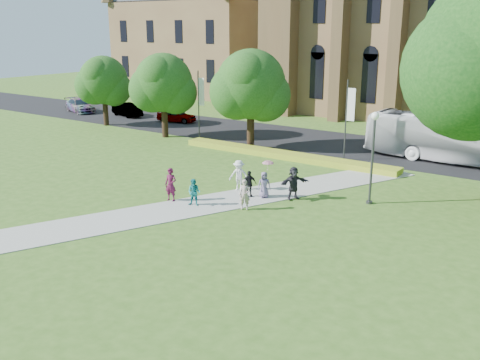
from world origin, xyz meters
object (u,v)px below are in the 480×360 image
Objects in this scene: tour_coach at (453,139)px; pedestrian_0 at (171,185)px; car_0 at (176,115)px; car_1 at (127,110)px; car_2 at (80,105)px; streetlamp at (373,147)px.

tour_coach reaches higher than pedestrian_0.
car_1 reaches higher than car_0.
pedestrian_0 reaches higher than car_1.
car_1 is at bearing 128.61° from pedestrian_0.
pedestrian_0 is (31.08, -18.76, 0.21)m from car_2.
pedestrian_0 reaches higher than car_2.
tour_coach is 3.04× the size of car_0.
car_0 is at bearing 89.30° from tour_coach.
streetlamp is at bearing -129.42° from car_0.
car_0 is at bearing 118.46° from pedestrian_0.
streetlamp is 36.52m from car_1.
pedestrian_0 is (24.28, -19.75, 0.26)m from car_1.
streetlamp is 30.24m from car_0.
car_2 is at bearing 83.15° from car_0.
pedestrian_0 is (-9.52, -6.16, -2.30)m from streetlamp.
car_2 is at bearing 91.84° from tour_coach.
car_2 is at bearing 111.58° from car_1.
pedestrian_0 is at bearing -147.11° from streetlamp.
car_2 is (-13.84, -1.26, 0.06)m from car_0.
car_0 is at bearing -66.42° from car_2.
pedestrian_0 is at bearing 151.91° from tour_coach.
car_2 is at bearing 162.75° from streetlamp.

